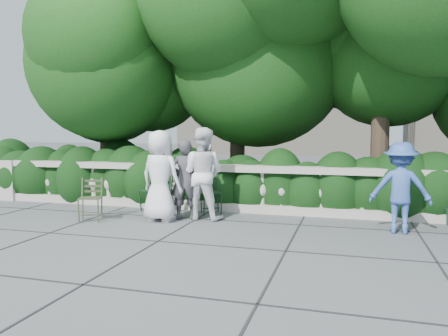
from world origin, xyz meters
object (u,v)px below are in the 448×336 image
(chair_b, at_px, (155,212))
(chair_c, at_px, (147,212))
(chair_a, at_px, (155,212))
(person_casual_man, at_px, (202,174))
(chair_weathered, at_px, (89,223))
(person_businessman, at_px, (160,176))
(chair_d, at_px, (213,215))
(person_woman_grey, at_px, (185,180))
(person_older_blue, at_px, (400,188))

(chair_b, height_order, chair_c, same)
(chair_a, distance_m, person_casual_man, 1.54)
(chair_weathered, distance_m, person_casual_man, 2.32)
(chair_weathered, height_order, person_businessman, person_businessman)
(chair_a, relative_size, chair_d, 1.00)
(chair_a, xyz_separation_m, chair_weathered, (-0.74, -1.31, 0.00))
(chair_c, height_order, person_woman_grey, person_woman_grey)
(chair_c, bearing_deg, person_older_blue, 11.63)
(chair_d, distance_m, person_casual_man, 0.99)
(chair_weathered, bearing_deg, chair_a, 39.20)
(person_woman_grey, height_order, person_older_blue, person_woman_grey)
(person_businessman, bearing_deg, chair_weathered, 36.32)
(chair_weathered, distance_m, person_woman_grey, 1.97)
(person_older_blue, bearing_deg, chair_b, -3.68)
(chair_weathered, xyz_separation_m, person_older_blue, (5.52, 0.76, 0.77))
(chair_c, bearing_deg, chair_a, 23.56)
(chair_c, xyz_separation_m, person_casual_man, (1.36, -0.36, 0.90))
(chair_d, xyz_separation_m, person_woman_grey, (-0.39, -0.54, 0.78))
(person_businessman, distance_m, person_older_blue, 4.30)
(chair_a, xyz_separation_m, person_casual_man, (1.19, -0.38, 0.90))
(chair_c, bearing_deg, chair_d, 19.58)
(chair_b, distance_m, person_businessman, 1.28)
(chair_a, relative_size, chair_b, 1.00)
(chair_a, bearing_deg, person_woman_grey, -10.57)
(chair_weathered, bearing_deg, chair_b, 40.19)
(person_businessman, xyz_separation_m, person_older_blue, (4.30, 0.21, -0.10))
(chair_a, bearing_deg, chair_d, 20.83)
(chair_c, relative_size, person_older_blue, 0.54)
(chair_a, relative_size, person_casual_man, 0.47)
(chair_c, distance_m, person_businessman, 1.32)
(person_woman_grey, xyz_separation_m, person_older_blue, (3.90, -0.04, -0.01))
(chair_d, relative_size, chair_weathered, 1.00)
(person_woman_grey, distance_m, person_older_blue, 3.90)
(chair_b, distance_m, chair_weathered, 1.53)
(chair_weathered, bearing_deg, person_older_blue, -13.61)
(chair_d, height_order, person_businessman, person_businessman)
(chair_b, relative_size, chair_d, 1.00)
(person_woman_grey, bearing_deg, person_casual_man, -173.81)
(chair_a, distance_m, person_businessman, 1.25)
(chair_d, bearing_deg, chair_a, 151.87)
(person_businessman, bearing_deg, person_casual_man, -139.34)
(person_businessman, xyz_separation_m, person_woman_grey, (0.40, 0.25, -0.09))
(chair_weathered, bearing_deg, chair_c, 44.82)
(chair_weathered, height_order, person_older_blue, person_older_blue)
(person_woman_grey, bearing_deg, chair_a, -47.04)
(person_casual_man, bearing_deg, chair_c, -12.98)
(chair_a, distance_m, chair_c, 0.17)
(chair_d, distance_m, person_woman_grey, 1.03)
(chair_b, xyz_separation_m, person_older_blue, (4.79, -0.59, 0.77))
(person_businessman, bearing_deg, chair_d, -122.77)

